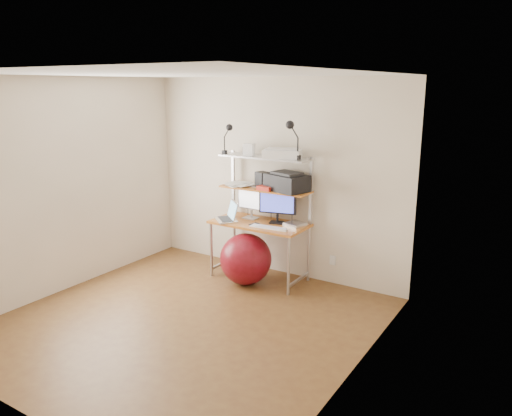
{
  "coord_description": "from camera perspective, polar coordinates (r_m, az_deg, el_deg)",
  "views": [
    {
      "loc": [
        3.14,
        -3.63,
        2.4
      ],
      "look_at": [
        0.13,
        1.15,
        1.0
      ],
      "focal_mm": 35.0,
      "sensor_mm": 36.0,
      "label": 1
    }
  ],
  "objects": [
    {
      "name": "printer",
      "position": [
        6.04,
        3.53,
        2.99
      ],
      "size": [
        0.57,
        0.46,
        0.23
      ],
      "rotation": [
        0.0,
        0.0,
        -0.29
      ],
      "color": "black",
      "rests_on": "mid_shelf"
    },
    {
      "name": "monitor_black",
      "position": [
        6.12,
        2.48,
        0.41
      ],
      "size": [
        0.46,
        0.18,
        0.47
      ],
      "rotation": [
        0.0,
        0.0,
        0.26
      ],
      "color": "black",
      "rests_on": "desktop"
    },
    {
      "name": "wall_outlet",
      "position": [
        6.24,
        8.76,
        -5.92
      ],
      "size": [
        0.08,
        0.01,
        0.12
      ],
      "primitive_type": "cube",
      "color": "white",
      "rests_on": "room"
    },
    {
      "name": "computer_desk",
      "position": [
        6.19,
        0.7,
        0.4
      ],
      "size": [
        1.2,
        0.6,
        1.57
      ],
      "color": "#C67126",
      "rests_on": "ground"
    },
    {
      "name": "mouse",
      "position": [
        5.83,
        3.13,
        -2.54
      ],
      "size": [
        0.09,
        0.06,
        0.02
      ],
      "primitive_type": "cube",
      "rotation": [
        0.0,
        0.0,
        0.09
      ],
      "color": "white",
      "rests_on": "desktop"
    },
    {
      "name": "laptop",
      "position": [
        6.29,
        -3.1,
        -0.94
      ],
      "size": [
        0.44,
        0.43,
        0.3
      ],
      "rotation": [
        0.0,
        0.0,
        -0.72
      ],
      "color": "silver",
      "rests_on": "desktop"
    },
    {
      "name": "box_grey",
      "position": [
        6.32,
        -0.98,
        6.6
      ],
      "size": [
        0.1,
        0.1,
        0.09
      ],
      "primitive_type": "cube",
      "rotation": [
        0.0,
        0.0,
        -0.1
      ],
      "color": "#2B2B2D",
      "rests_on": "top_shelf"
    },
    {
      "name": "keyboard",
      "position": [
        5.96,
        1.35,
        -2.22
      ],
      "size": [
        0.44,
        0.15,
        0.01
      ],
      "primitive_type": "cube",
      "rotation": [
        0.0,
        0.0,
        0.07
      ],
      "color": "white",
      "rests_on": "desktop"
    },
    {
      "name": "phone",
      "position": [
        6.1,
        -0.22,
        -1.85
      ],
      "size": [
        0.09,
        0.14,
        0.01
      ],
      "primitive_type": "cube",
      "rotation": [
        0.0,
        0.0,
        -0.23
      ],
      "color": "black",
      "rests_on": "desktop"
    },
    {
      "name": "box_white",
      "position": [
        6.2,
        -0.82,
        6.71
      ],
      "size": [
        0.14,
        0.13,
        0.15
      ],
      "primitive_type": "cube",
      "rotation": [
        0.0,
        0.0,
        0.21
      ],
      "color": "white",
      "rests_on": "top_shelf"
    },
    {
      "name": "red_box",
      "position": [
        6.08,
        1.09,
        2.29
      ],
      "size": [
        0.2,
        0.14,
        0.05
      ],
      "primitive_type": "cube",
      "rotation": [
        0.0,
        0.0,
        -0.11
      ],
      "color": "red",
      "rests_on": "mid_shelf"
    },
    {
      "name": "nas_cube",
      "position": [
        6.23,
        0.71,
        3.26
      ],
      "size": [
        0.17,
        0.17,
        0.2
      ],
      "primitive_type": "cube",
      "rotation": [
        0.0,
        0.0,
        -0.29
      ],
      "color": "black",
      "rests_on": "mid_shelf"
    },
    {
      "name": "room",
      "position": [
        4.94,
        -8.44,
        0.28
      ],
      "size": [
        3.6,
        3.6,
        3.6
      ],
      "color": "brown",
      "rests_on": "ground"
    },
    {
      "name": "monitor_silver",
      "position": [
        6.33,
        -0.54,
        0.92
      ],
      "size": [
        0.4,
        0.15,
        0.45
      ],
      "rotation": [
        0.0,
        0.0,
        -0.04
      ],
      "color": "silver",
      "rests_on": "desktop"
    },
    {
      "name": "clip_lamp_right",
      "position": [
        5.85,
        4.09,
        8.75
      ],
      "size": [
        0.18,
        0.1,
        0.45
      ],
      "color": "black",
      "rests_on": "top_shelf"
    },
    {
      "name": "mac_mini",
      "position": [
        6.06,
        4.5,
        -1.85
      ],
      "size": [
        0.26,
        0.26,
        0.04
      ],
      "primitive_type": "cube",
      "rotation": [
        0.0,
        0.0,
        -0.24
      ],
      "color": "silver",
      "rests_on": "desktop"
    },
    {
      "name": "clip_lamp_left",
      "position": [
        6.27,
        -3.18,
        8.64
      ],
      "size": [
        0.15,
        0.08,
        0.38
      ],
      "color": "black",
      "rests_on": "top_shelf"
    },
    {
      "name": "exercise_ball",
      "position": [
        6.16,
        -1.18,
        -5.85
      ],
      "size": [
        0.64,
        0.64,
        0.64
      ],
      "primitive_type": "sphere",
      "color": "maroon",
      "rests_on": "floor"
    },
    {
      "name": "paper_stack",
      "position": [
        6.39,
        -1.86,
        2.75
      ],
      "size": [
        0.4,
        0.41,
        0.03
      ],
      "color": "white",
      "rests_on": "mid_shelf"
    },
    {
      "name": "scanner",
      "position": [
        5.99,
        3.03,
        6.26
      ],
      "size": [
        0.51,
        0.41,
        0.12
      ],
      "rotation": [
        0.0,
        0.0,
        0.33
      ],
      "color": "white",
      "rests_on": "top_shelf"
    }
  ]
}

